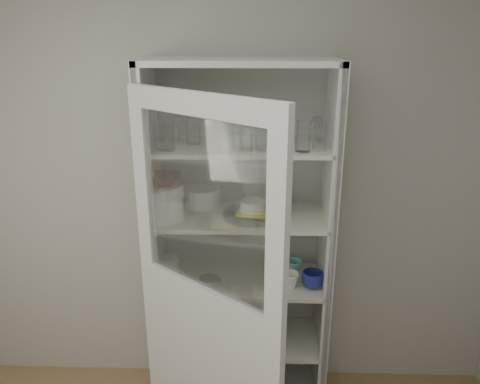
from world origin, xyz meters
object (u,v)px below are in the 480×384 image
at_px(measuring_cups, 209,281).
at_px(tin_box, 244,335).
at_px(white_ramekin, 253,206).
at_px(grey_bowl_stack, 277,200).
at_px(cupboard_door, 206,328).
at_px(cream_bowl, 163,190).
at_px(teal_jar, 270,266).
at_px(goblet_2, 262,125).
at_px(cream_dish, 237,333).
at_px(glass_platter, 253,214).
at_px(pantry_cabinet, 240,260).
at_px(plate_stack_front, 164,207).
at_px(goblet_0, 179,126).
at_px(goblet_3, 317,127).
at_px(mug_blue, 312,280).
at_px(white_canister, 171,266).
at_px(terracotta_bowl, 162,180).
at_px(plate_stack_back, 202,196).
at_px(goblet_1, 252,125).
at_px(yellow_trivet, 253,212).
at_px(mug_teal, 294,267).

xyz_separation_m(measuring_cups, tin_box, (0.20, 0.04, -0.39)).
relative_size(white_ramekin, grey_bowl_stack, 0.86).
height_order(cupboard_door, measuring_cups, cupboard_door).
height_order(cream_bowl, teal_jar, cream_bowl).
bearing_deg(goblet_2, white_ramekin, -114.47).
bearing_deg(white_ramekin, cream_dish, -167.37).
height_order(glass_platter, cream_dish, glass_platter).
relative_size(pantry_cabinet, goblet_2, 11.64).
height_order(plate_stack_front, cream_dish, plate_stack_front).
height_order(goblet_0, measuring_cups, goblet_0).
bearing_deg(plate_stack_front, goblet_3, 10.12).
height_order(measuring_cups, cream_dish, measuring_cups).
bearing_deg(cupboard_door, mug_blue, 74.90).
height_order(grey_bowl_stack, white_canister, grey_bowl_stack).
height_order(goblet_2, terracotta_bowl, goblet_2).
bearing_deg(tin_box, goblet_2, 54.34).
relative_size(terracotta_bowl, mug_blue, 1.66).
bearing_deg(cream_bowl, goblet_2, 15.48).
bearing_deg(goblet_2, goblet_3, 0.20).
xyz_separation_m(white_ramekin, cream_dish, (-0.09, -0.02, -0.82)).
bearing_deg(terracotta_bowl, goblet_2, 15.48).
distance_m(plate_stack_back, tin_box, 0.88).
distance_m(goblet_1, grey_bowl_stack, 0.44).
bearing_deg(white_canister, cupboard_door, -63.51).
height_order(goblet_2, white_canister, goblet_2).
relative_size(goblet_0, yellow_trivet, 0.99).
relative_size(pantry_cabinet, grey_bowl_stack, 13.12).
xyz_separation_m(cream_bowl, cream_dish, (0.39, 0.03, -0.92)).
relative_size(goblet_1, cream_bowl, 0.79).
distance_m(pantry_cabinet, plate_stack_back, 0.45).
distance_m(goblet_0, white_ramekin, 0.59).
xyz_separation_m(grey_bowl_stack, teal_jar, (-0.03, 0.04, -0.43)).
distance_m(mug_teal, tin_box, 0.52).
height_order(pantry_cabinet, measuring_cups, pantry_cabinet).
distance_m(cream_bowl, glass_platter, 0.51).
bearing_deg(goblet_2, pantry_cabinet, -171.73).
bearing_deg(goblet_2, goblet_1, 177.53).
height_order(plate_stack_back, yellow_trivet, plate_stack_back).
xyz_separation_m(grey_bowl_stack, white_canister, (-0.61, 0.00, -0.42)).
height_order(plate_stack_front, yellow_trivet, plate_stack_front).
distance_m(white_ramekin, white_canister, 0.63).
relative_size(goblet_2, grey_bowl_stack, 1.13).
relative_size(plate_stack_front, terracotta_bowl, 1.04).
bearing_deg(terracotta_bowl, plate_stack_back, 47.78).
distance_m(plate_stack_front, measuring_cups, 0.50).
relative_size(goblet_3, yellow_trivet, 0.96).
relative_size(cupboard_door, goblet_0, 12.73).
xyz_separation_m(goblet_2, glass_platter, (-0.04, -0.10, -0.48)).
height_order(cream_bowl, grey_bowl_stack, cream_bowl).
bearing_deg(cream_bowl, teal_jar, 11.58).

